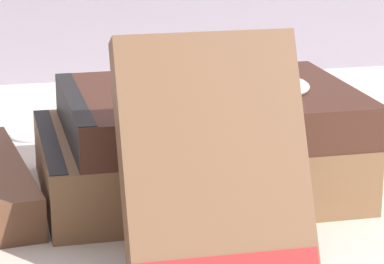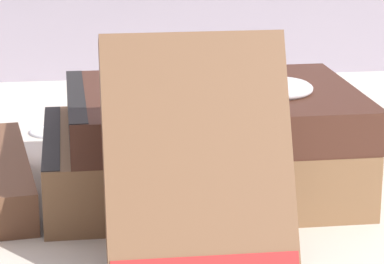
{
  "view_description": "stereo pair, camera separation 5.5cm",
  "coord_description": "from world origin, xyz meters",
  "px_view_note": "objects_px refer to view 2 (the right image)",
  "views": [
    {
      "loc": [
        -0.12,
        -0.59,
        0.23
      ],
      "look_at": [
        0.01,
        0.01,
        0.05
      ],
      "focal_mm": 85.0,
      "sensor_mm": 36.0,
      "label": 1
    },
    {
      "loc": [
        -0.07,
        -0.59,
        0.23
      ],
      "look_at": [
        0.01,
        0.01,
        0.05
      ],
      "focal_mm": 85.0,
      "sensor_mm": 36.0,
      "label": 2
    }
  ],
  "objects_px": {
    "book_flat_bottom": "(191,161)",
    "book_leaning_front": "(198,163)",
    "reading_glasses": "(80,129)",
    "book_flat_top": "(206,111)",
    "pocket_watch": "(274,88)"
  },
  "relations": [
    {
      "from": "book_flat_bottom",
      "to": "book_leaning_front",
      "type": "distance_m",
      "value": 0.13
    },
    {
      "from": "reading_glasses",
      "to": "book_flat_top",
      "type": "bearing_deg",
      "value": -68.12
    },
    {
      "from": "book_flat_top",
      "to": "pocket_watch",
      "type": "bearing_deg",
      "value": -13.31
    },
    {
      "from": "book_flat_top",
      "to": "book_leaning_front",
      "type": "distance_m",
      "value": 0.13
    },
    {
      "from": "book_flat_bottom",
      "to": "reading_glasses",
      "type": "relative_size",
      "value": 2.34
    },
    {
      "from": "reading_glasses",
      "to": "book_flat_bottom",
      "type": "bearing_deg",
      "value": -70.46
    },
    {
      "from": "book_leaning_front",
      "to": "reading_glasses",
      "type": "bearing_deg",
      "value": 102.71
    },
    {
      "from": "book_leaning_front",
      "to": "book_flat_bottom",
      "type": "bearing_deg",
      "value": 84.37
    },
    {
      "from": "book_flat_bottom",
      "to": "reading_glasses",
      "type": "distance_m",
      "value": 0.19
    },
    {
      "from": "book_flat_bottom",
      "to": "pocket_watch",
      "type": "relative_size",
      "value": 3.87
    },
    {
      "from": "book_flat_bottom",
      "to": "book_flat_top",
      "type": "bearing_deg",
      "value": -16.42
    },
    {
      "from": "book_flat_bottom",
      "to": "pocket_watch",
      "type": "distance_m",
      "value": 0.08
    },
    {
      "from": "book_flat_top",
      "to": "reading_glasses",
      "type": "bearing_deg",
      "value": 116.69
    },
    {
      "from": "book_leaning_front",
      "to": "reading_glasses",
      "type": "distance_m",
      "value": 0.31
    },
    {
      "from": "pocket_watch",
      "to": "reading_glasses",
      "type": "distance_m",
      "value": 0.24
    }
  ]
}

